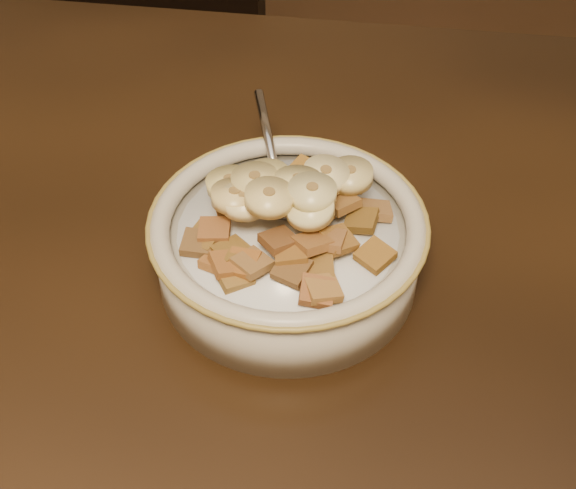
# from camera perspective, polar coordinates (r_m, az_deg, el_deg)

# --- Properties ---
(table) EXTENTS (1.44, 0.97, 0.04)m
(table) POSITION_cam_1_polar(r_m,az_deg,el_deg) (0.54, -11.49, -9.60)
(table) COLOR black
(table) RESTS_ON floor
(chair) EXTENTS (0.42, 0.42, 0.86)m
(chair) POSITION_cam_1_polar(r_m,az_deg,el_deg) (1.16, -11.78, 4.54)
(chair) COLOR black
(chair) RESTS_ON floor
(cereal_bowl) EXTENTS (0.18, 0.18, 0.04)m
(cereal_bowl) POSITION_cam_1_polar(r_m,az_deg,el_deg) (0.55, -0.00, -0.65)
(cereal_bowl) COLOR #BDB2A3
(cereal_bowl) RESTS_ON table
(milk) EXTENTS (0.15, 0.15, 0.00)m
(milk) POSITION_cam_1_polar(r_m,az_deg,el_deg) (0.53, -0.00, 0.97)
(milk) COLOR white
(milk) RESTS_ON cereal_bowl
(spoon) EXTENTS (0.04, 0.05, 0.01)m
(spoon) POSITION_cam_1_polar(r_m,az_deg,el_deg) (0.55, -0.51, 3.32)
(spoon) COLOR #B3B3B5
(spoon) RESTS_ON cereal_bowl
(cereal_square_0) EXTENTS (0.03, 0.03, 0.01)m
(cereal_square_0) POSITION_cam_1_polar(r_m,az_deg,el_deg) (0.51, -4.88, -1.18)
(cereal_square_0) COLOR #9A5F30
(cereal_square_0) RESTS_ON milk
(cereal_square_1) EXTENTS (0.02, 0.02, 0.01)m
(cereal_square_1) POSITION_cam_1_polar(r_m,az_deg,el_deg) (0.52, -6.43, 0.10)
(cereal_square_1) COLOR brown
(cereal_square_1) RESTS_ON milk
(cereal_square_2) EXTENTS (0.02, 0.02, 0.01)m
(cereal_square_2) POSITION_cam_1_polar(r_m,az_deg,el_deg) (0.53, 5.24, 1.73)
(cereal_square_2) COLOR brown
(cereal_square_2) RESTS_ON milk
(cereal_square_3) EXTENTS (0.03, 0.03, 0.01)m
(cereal_square_3) POSITION_cam_1_polar(r_m,az_deg,el_deg) (0.51, 6.22, -0.77)
(cereal_square_3) COLOR olive
(cereal_square_3) RESTS_ON milk
(cereal_square_4) EXTENTS (0.03, 0.03, 0.01)m
(cereal_square_4) POSITION_cam_1_polar(r_m,az_deg,el_deg) (0.50, -2.57, -1.33)
(cereal_square_4) COLOR brown
(cereal_square_4) RESTS_ON milk
(cereal_square_5) EXTENTS (0.02, 0.02, 0.01)m
(cereal_square_5) POSITION_cam_1_polar(r_m,az_deg,el_deg) (0.50, 0.25, -0.58)
(cereal_square_5) COLOR brown
(cereal_square_5) RESTS_ON milk
(cereal_square_6) EXTENTS (0.02, 0.02, 0.01)m
(cereal_square_6) POSITION_cam_1_polar(r_m,az_deg,el_deg) (0.54, 6.28, 2.44)
(cereal_square_6) COLOR olive
(cereal_square_6) RESTS_ON milk
(cereal_square_7) EXTENTS (0.02, 0.02, 0.01)m
(cereal_square_7) POSITION_cam_1_polar(r_m,az_deg,el_deg) (0.56, 4.22, 4.34)
(cereal_square_7) COLOR olive
(cereal_square_7) RESTS_ON milk
(cereal_square_8) EXTENTS (0.02, 0.02, 0.01)m
(cereal_square_8) POSITION_cam_1_polar(r_m,az_deg,el_deg) (0.54, -2.15, 4.05)
(cereal_square_8) COLOR brown
(cereal_square_8) RESTS_ON milk
(cereal_square_9) EXTENTS (0.02, 0.02, 0.01)m
(cereal_square_9) POSITION_cam_1_polar(r_m,az_deg,el_deg) (0.50, 2.89, 0.37)
(cereal_square_9) COLOR brown
(cereal_square_9) RESTS_ON milk
(cereal_square_10) EXTENTS (0.03, 0.03, 0.01)m
(cereal_square_10) POSITION_cam_1_polar(r_m,az_deg,el_deg) (0.53, 3.79, 3.01)
(cereal_square_10) COLOR brown
(cereal_square_10) RESTS_ON milk
(cereal_square_11) EXTENTS (0.03, 0.03, 0.01)m
(cereal_square_11) POSITION_cam_1_polar(r_m,az_deg,el_deg) (0.51, 3.58, 0.32)
(cereal_square_11) COLOR brown
(cereal_square_11) RESTS_ON milk
(cereal_square_12) EXTENTS (0.03, 0.03, 0.01)m
(cereal_square_12) POSITION_cam_1_polar(r_m,az_deg,el_deg) (0.49, 0.27, -1.78)
(cereal_square_12) COLOR brown
(cereal_square_12) RESTS_ON milk
(cereal_square_13) EXTENTS (0.03, 0.03, 0.01)m
(cereal_square_13) POSITION_cam_1_polar(r_m,az_deg,el_deg) (0.50, -3.84, -2.24)
(cereal_square_13) COLOR olive
(cereal_square_13) RESTS_ON milk
(cereal_square_14) EXTENTS (0.03, 0.03, 0.01)m
(cereal_square_14) POSITION_cam_1_polar(r_m,az_deg,el_deg) (0.52, -5.97, 0.51)
(cereal_square_14) COLOR brown
(cereal_square_14) RESTS_ON milk
(cereal_square_15) EXTENTS (0.02, 0.02, 0.01)m
(cereal_square_15) POSITION_cam_1_polar(r_m,az_deg,el_deg) (0.48, 2.05, -3.35)
(cereal_square_15) COLOR brown
(cereal_square_15) RESTS_ON milk
(cereal_square_16) EXTENTS (0.03, 0.03, 0.01)m
(cereal_square_16) POSITION_cam_1_polar(r_m,az_deg,el_deg) (0.53, -2.28, 3.67)
(cereal_square_16) COLOR brown
(cereal_square_16) RESTS_ON milk
(cereal_square_17) EXTENTS (0.03, 0.03, 0.01)m
(cereal_square_17) POSITION_cam_1_polar(r_m,az_deg,el_deg) (0.52, -0.57, 3.29)
(cereal_square_17) COLOR brown
(cereal_square_17) RESTS_ON milk
(cereal_square_18) EXTENTS (0.03, 0.03, 0.01)m
(cereal_square_18) POSITION_cam_1_polar(r_m,az_deg,el_deg) (0.51, -4.02, -0.45)
(cereal_square_18) COLOR olive
(cereal_square_18) RESTS_ON milk
(cereal_square_19) EXTENTS (0.02, 0.02, 0.01)m
(cereal_square_19) POSITION_cam_1_polar(r_m,az_deg,el_deg) (0.52, -5.26, 1.01)
(cereal_square_19) COLOR brown
(cereal_square_19) RESTS_ON milk
(cereal_square_20) EXTENTS (0.02, 0.02, 0.01)m
(cereal_square_20) POSITION_cam_1_polar(r_m,az_deg,el_deg) (0.54, 2.05, 4.13)
(cereal_square_20) COLOR brown
(cereal_square_20) RESTS_ON milk
(cereal_square_21) EXTENTS (0.03, 0.03, 0.01)m
(cereal_square_21) POSITION_cam_1_polar(r_m,az_deg,el_deg) (0.50, -4.30, -1.40)
(cereal_square_21) COLOR brown
(cereal_square_21) RESTS_ON milk
(cereal_square_22) EXTENTS (0.03, 0.03, 0.01)m
(cereal_square_22) POSITION_cam_1_polar(r_m,az_deg,el_deg) (0.50, -0.64, 0.29)
(cereal_square_22) COLOR brown
(cereal_square_22) RESTS_ON milk
(cereal_square_23) EXTENTS (0.03, 0.03, 0.01)m
(cereal_square_23) POSITION_cam_1_polar(r_m,az_deg,el_deg) (0.54, -4.18, 2.97)
(cereal_square_23) COLOR brown
(cereal_square_23) RESTS_ON milk
(cereal_square_24) EXTENTS (0.02, 0.02, 0.01)m
(cereal_square_24) POSITION_cam_1_polar(r_m,az_deg,el_deg) (0.52, 2.12, 2.76)
(cereal_square_24) COLOR brown
(cereal_square_24) RESTS_ON milk
(cereal_square_25) EXTENTS (0.03, 0.03, 0.01)m
(cereal_square_25) POSITION_cam_1_polar(r_m,az_deg,el_deg) (0.57, 1.14, 5.28)
(cereal_square_25) COLOR brown
(cereal_square_25) RESTS_ON milk
(cereal_square_26) EXTENTS (0.03, 0.03, 0.01)m
(cereal_square_26) POSITION_cam_1_polar(r_m,az_deg,el_deg) (0.56, -1.47, 4.94)
(cereal_square_26) COLOR brown
(cereal_square_26) RESTS_ON milk
(cereal_square_27) EXTENTS (0.02, 0.02, 0.01)m
(cereal_square_27) POSITION_cam_1_polar(r_m,az_deg,el_deg) (0.50, -3.30, -1.36)
(cereal_square_27) COLOR #924C1A
(cereal_square_27) RESTS_ON milk
(cereal_square_28) EXTENTS (0.02, 0.02, 0.01)m
(cereal_square_28) POSITION_cam_1_polar(r_m,az_deg,el_deg) (0.50, 2.13, -1.63)
(cereal_square_28) COLOR brown
(cereal_square_28) RESTS_ON milk
(cereal_square_29) EXTENTS (0.03, 0.03, 0.01)m
(cereal_square_29) POSITION_cam_1_polar(r_m,az_deg,el_deg) (0.48, 2.50, -3.18)
(cereal_square_29) COLOR #925D27
(cereal_square_29) RESTS_ON milk
(cereal_square_30) EXTENTS (0.03, 0.03, 0.01)m
(cereal_square_30) POSITION_cam_1_polar(r_m,az_deg,el_deg) (0.50, 1.73, 0.13)
(cereal_square_30) COLOR brown
(cereal_square_30) RESTS_ON milk
(banana_slice_0) EXTENTS (0.04, 0.04, 0.02)m
(banana_slice_0) POSITION_cam_1_polar(r_m,az_deg,el_deg) (0.52, 0.75, 4.42)
(banana_slice_0) COLOR #DCC572
(banana_slice_0) RESTS_ON milk
(banana_slice_1) EXTENTS (0.03, 0.03, 0.01)m
(banana_slice_1) POSITION_cam_1_polar(r_m,az_deg,el_deg) (0.52, -3.80, 3.44)
(banana_slice_1) COLOR #EACD81
(banana_slice_1) RESTS_ON milk
(banana_slice_2) EXTENTS (0.04, 0.04, 0.01)m
(banana_slice_2) POSITION_cam_1_polar(r_m,az_deg,el_deg) (0.50, 1.73, 3.72)
(banana_slice_2) COLOR #CBB77E
(banana_slice_2) RESTS_ON milk
(banana_slice_3) EXTENTS (0.04, 0.04, 0.02)m
(banana_slice_3) POSITION_cam_1_polar(r_m,az_deg,el_deg) (0.50, 1.57, 2.58)
(banana_slice_3) COLOR beige
(banana_slice_3) RESTS_ON milk
(banana_slice_4) EXTENTS (0.04, 0.04, 0.01)m
(banana_slice_4) POSITION_cam_1_polar(r_m,az_deg,el_deg) (0.53, 2.70, 4.95)
(banana_slice_4) COLOR #FFE7A4
(banana_slice_4) RESTS_ON milk
(banana_slice_5) EXTENTS (0.04, 0.04, 0.01)m
(banana_slice_5) POSITION_cam_1_polar(r_m,az_deg,el_deg) (0.54, 4.43, 4.93)
(banana_slice_5) COLOR #CFB77F
(banana_slice_5) RESTS_ON milk
(banana_slice_6) EXTENTS (0.04, 0.04, 0.01)m
(banana_slice_6) POSITION_cam_1_polar(r_m,az_deg,el_deg) (0.51, -3.11, 3.13)
(banana_slice_6) COLOR #F7D790
(banana_slice_6) RESTS_ON milk
(banana_slice_7) EXTENTS (0.04, 0.04, 0.01)m
(banana_slice_7) POSITION_cam_1_polar(r_m,az_deg,el_deg) (0.52, -2.38, 4.55)
(banana_slice_7) COLOR #DEC077
(banana_slice_7) RESTS_ON milk
(banana_slice_8) EXTENTS (0.04, 0.04, 0.01)m
(banana_slice_8) POSITION_cam_1_polar(r_m,az_deg,el_deg) (0.50, -1.34, 3.35)
(banana_slice_8) COLOR #C9BB70
(banana_slice_8) RESTS_ON milk
(banana_slice_9) EXTENTS (0.04, 0.04, 0.01)m
(banana_slice_9) POSITION_cam_1_polar(r_m,az_deg,el_deg) (0.53, -1.51, 4.71)
(banana_slice_9) COLOR #FFE27E
(banana_slice_9) RESTS_ON milk
(banana_slice_10) EXTENTS (0.03, 0.03, 0.01)m
(banana_slice_10) POSITION_cam_1_polar(r_m,az_deg,el_deg) (0.53, -4.18, 4.35)
(banana_slice_10) COLOR #FBE07F
(banana_slice_10) RESTS_ON milk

